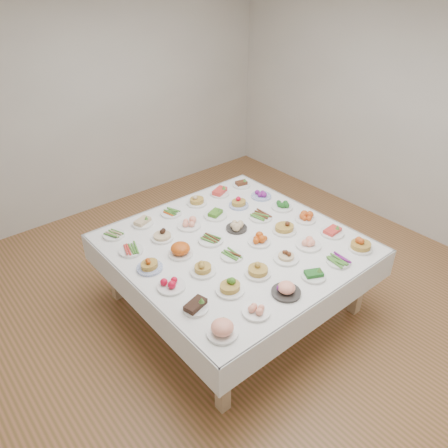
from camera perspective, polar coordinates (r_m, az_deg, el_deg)
room_envelope at (r=3.81m, az=1.11°, el=13.63°), size 5.02×5.02×2.81m
display_table at (r=4.08m, az=1.36°, el=-3.23°), size 2.07×2.07×0.75m
dish_0 at (r=3.12m, az=-0.22°, el=-13.38°), size 0.23×0.23×0.13m
dish_1 at (r=3.29m, az=4.24°, el=-11.00°), size 0.21×0.21×0.09m
dish_2 at (r=3.47m, az=8.16°, el=-8.31°), size 0.23×0.23×0.12m
dish_3 at (r=3.68m, az=11.65°, el=-6.34°), size 0.20×0.20×0.09m
dish_4 at (r=3.90m, az=14.71°, el=-4.69°), size 0.20×0.20×0.05m
dish_5 at (r=4.10m, az=17.47°, el=-2.43°), size 0.23×0.22×0.14m
dish_6 at (r=3.32m, az=-3.75°, el=-10.53°), size 0.20×0.20×0.09m
dish_7 at (r=3.46m, az=0.79°, el=-7.96°), size 0.23×0.23×0.14m
dish_8 at (r=3.64m, az=4.46°, el=-5.92°), size 0.22×0.22×0.12m
dish_9 at (r=3.83m, az=8.14°, el=-4.01°), size 0.22×0.22×0.11m
dish_10 at (r=4.04m, az=10.99°, el=-2.44°), size 0.23×0.23×0.09m
dish_11 at (r=4.26m, az=13.98°, el=-0.81°), size 0.22×0.22×0.10m
dish_12 at (r=3.52m, az=-6.93°, el=-7.61°), size 0.23×0.23×0.11m
dish_13 at (r=3.65m, az=-2.78°, el=-5.67°), size 0.22×0.22×0.12m
dish_14 at (r=3.84m, az=1.04°, el=-4.06°), size 0.20×0.20×0.05m
dish_15 at (r=4.02m, az=4.62°, el=-2.01°), size 0.21×0.21×0.09m
dish_16 at (r=4.20m, az=7.91°, el=-0.21°), size 0.23×0.23×0.14m
dish_17 at (r=4.42m, az=10.60°, el=0.87°), size 0.20×0.20×0.09m
dish_18 at (r=3.74m, az=-9.73°, el=-5.16°), size 0.22×0.22×0.12m
dish_19 at (r=3.87m, az=-5.71°, el=-3.37°), size 0.22×0.22×0.12m
dish_20 at (r=4.04m, az=-1.74°, el=-1.99°), size 0.23×0.23×0.05m
dish_21 at (r=4.20m, az=1.65°, el=-0.22°), size 0.20×0.20×0.09m
dish_22 at (r=4.41m, az=4.81°, el=1.04°), size 0.23×0.23×0.06m
dish_23 at (r=4.60m, az=7.59°, el=2.46°), size 0.22×0.22×0.09m
dish_24 at (r=3.99m, az=-12.03°, el=-3.29°), size 0.22×0.22×0.05m
dish_25 at (r=4.10m, az=-8.09°, el=-1.34°), size 0.20×0.20×0.11m
dish_26 at (r=4.26m, az=-4.62°, el=0.19°), size 0.23×0.23×0.10m
dish_27 at (r=4.41m, az=-1.13°, el=1.41°), size 0.23×0.23×0.10m
dish_28 at (r=4.59m, az=1.94°, el=2.89°), size 0.20×0.20×0.12m
dish_29 at (r=4.79m, az=4.89°, el=3.98°), size 0.22×0.22×0.10m
dish_30 at (r=4.24m, az=-14.18°, el=-1.33°), size 0.20×0.20×0.05m
dish_31 at (r=4.35m, az=-10.59°, el=0.29°), size 0.21×0.21×0.09m
dish_32 at (r=4.50m, az=-6.93°, el=1.49°), size 0.21×0.21×0.05m
dish_33 at (r=4.64m, az=-3.56°, el=3.10°), size 0.21×0.21×0.11m
dish_34 at (r=4.82m, az=-0.57°, el=4.26°), size 0.20×0.20×0.10m
dish_35 at (r=5.01m, az=2.28°, el=5.28°), size 0.20×0.20×0.08m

